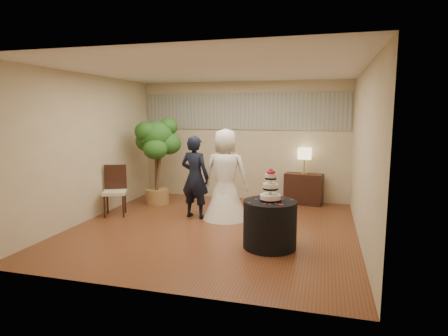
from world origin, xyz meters
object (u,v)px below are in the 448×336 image
(bride, at_px, (226,174))
(side_chair, at_px, (115,191))
(ficus_tree, at_px, (156,161))
(cake_table, at_px, (270,224))
(groom, at_px, (195,177))
(table_lamp, at_px, (304,161))
(console, at_px, (304,189))
(wedding_cake, at_px, (271,185))

(bride, relative_size, side_chair, 1.75)
(ficus_tree, bearing_deg, cake_table, -36.30)
(groom, bearing_deg, ficus_tree, -23.75)
(table_lamp, bearing_deg, console, 0.00)
(cake_table, bearing_deg, ficus_tree, 143.70)
(console, distance_m, ficus_tree, 3.41)
(cake_table, xyz_separation_m, side_chair, (-3.30, 1.00, 0.14))
(cake_table, bearing_deg, side_chair, 163.07)
(wedding_cake, bearing_deg, groom, 142.44)
(cake_table, relative_size, ficus_tree, 0.41)
(groom, relative_size, console, 1.94)
(bride, height_order, side_chair, bride)
(wedding_cake, distance_m, side_chair, 3.48)
(bride, xyz_separation_m, ficus_tree, (-1.82, 0.75, 0.11))
(table_lamp, bearing_deg, side_chair, -151.46)
(console, xyz_separation_m, side_chair, (-3.64, -1.98, 0.16))
(bride, height_order, console, bride)
(side_chair, bearing_deg, groom, -13.69)
(ficus_tree, bearing_deg, table_lamp, 14.84)
(bride, distance_m, table_lamp, 2.15)
(groom, height_order, console, groom)
(groom, xyz_separation_m, cake_table, (1.68, -1.29, -0.45))
(cake_table, bearing_deg, table_lamp, 83.46)
(wedding_cake, xyz_separation_m, console, (0.34, 2.98, -0.64))
(groom, xyz_separation_m, table_lamp, (2.02, 1.69, 0.18))
(ficus_tree, distance_m, side_chair, 1.29)
(cake_table, height_order, ficus_tree, ficus_tree)
(ficus_tree, bearing_deg, side_chair, -109.78)
(console, bearing_deg, cake_table, -87.85)
(bride, xyz_separation_m, wedding_cake, (1.07, -1.38, 0.10))
(wedding_cake, distance_m, console, 3.07)
(groom, bearing_deg, console, -129.25)
(bride, height_order, ficus_tree, ficus_tree)
(bride, bearing_deg, cake_table, 127.51)
(ficus_tree, bearing_deg, bride, -22.41)
(cake_table, distance_m, ficus_tree, 3.65)
(wedding_cake, height_order, console, wedding_cake)
(console, bearing_deg, ficus_tree, -156.48)
(groom, distance_m, side_chair, 1.67)
(groom, height_order, table_lamp, groom)
(wedding_cake, xyz_separation_m, table_lamp, (0.34, 2.98, 0.00))
(groom, height_order, ficus_tree, ficus_tree)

